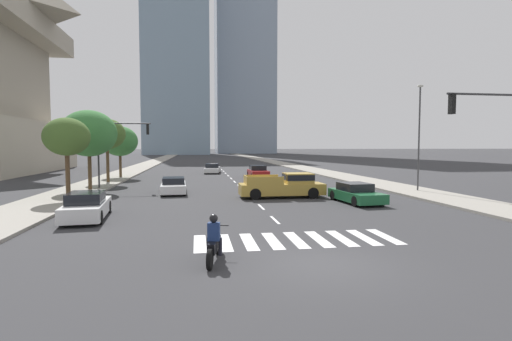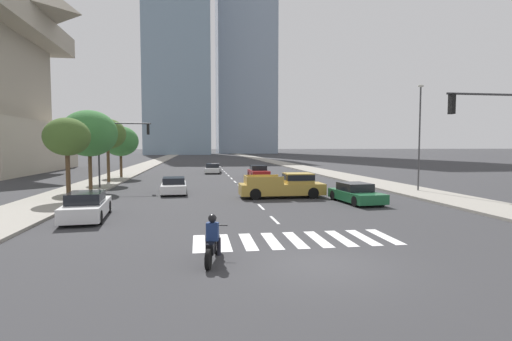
{
  "view_description": "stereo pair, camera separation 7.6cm",
  "coord_description": "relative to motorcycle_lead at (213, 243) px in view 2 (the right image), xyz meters",
  "views": [
    {
      "loc": [
        -3.69,
        -11.01,
        3.56
      ],
      "look_at": [
        0.0,
        13.09,
        2.0
      ],
      "focal_mm": 27.27,
      "sensor_mm": 36.0,
      "label": 1
    },
    {
      "loc": [
        -3.62,
        -11.02,
        3.56
      ],
      "look_at": [
        0.0,
        13.09,
        2.0
      ],
      "focal_mm": 27.27,
      "sensor_mm": 36.0,
      "label": 2
    }
  ],
  "objects": [
    {
      "name": "ground_plane",
      "position": [
        3.18,
        -0.78,
        -0.58
      ],
      "size": [
        800.0,
        800.0,
        0.0
      ],
      "primitive_type": "plane",
      "color": "#333335"
    },
    {
      "name": "sidewalk_east",
      "position": [
        15.93,
        29.22,
        -0.51
      ],
      "size": [
        4.0,
        260.0,
        0.15
      ],
      "primitive_type": "cube",
      "color": "gray",
      "rests_on": "ground"
    },
    {
      "name": "sidewalk_west",
      "position": [
        -9.57,
        29.22,
        -0.51
      ],
      "size": [
        4.0,
        260.0,
        0.15
      ],
      "primitive_type": "cube",
      "color": "gray",
      "rests_on": "ground"
    },
    {
      "name": "crosswalk_near",
      "position": [
        3.18,
        2.31,
        -0.58
      ],
      "size": [
        7.65,
        2.61,
        0.01
      ],
      "color": "silver",
      "rests_on": "ground"
    },
    {
      "name": "lane_divider_center",
      "position": [
        3.18,
        30.31,
        -0.58
      ],
      "size": [
        0.14,
        50.0,
        0.01
      ],
      "color": "silver",
      "rests_on": "ground"
    },
    {
      "name": "motorcycle_lead",
      "position": [
        0.0,
        0.0,
        0.0
      ],
      "size": [
        0.79,
        2.18,
        1.49
      ],
      "rotation": [
        0.0,
        0.0,
        1.36
      ],
      "color": "black",
      "rests_on": "ground"
    },
    {
      "name": "pickup_truck",
      "position": [
        5.53,
        14.17,
        0.23
      ],
      "size": [
        5.78,
        2.0,
        1.67
      ],
      "rotation": [
        0.0,
        0.0,
        0.0
      ],
      "color": "#B28E38",
      "rests_on": "ground"
    },
    {
      "name": "sedan_white_0",
      "position": [
        1.52,
        38.77,
        -0.0
      ],
      "size": [
        2.32,
        4.87,
        1.25
      ],
      "rotation": [
        0.0,
        0.0,
        1.47
      ],
      "color": "silver",
      "rests_on": "ground"
    },
    {
      "name": "sedan_green_1",
      "position": [
        9.32,
        11.1,
        -0.01
      ],
      "size": [
        2.26,
        4.49,
        1.23
      ],
      "rotation": [
        0.0,
        0.0,
        -1.48
      ],
      "color": "#1E6038",
      "rests_on": "ground"
    },
    {
      "name": "sedan_red_2",
      "position": [
        6.18,
        30.46,
        0.05
      ],
      "size": [
        1.96,
        4.29,
        1.39
      ],
      "rotation": [
        0.0,
        0.0,
        -1.56
      ],
      "color": "maroon",
      "rests_on": "ground"
    },
    {
      "name": "sedan_white_3",
      "position": [
        -2.23,
        17.74,
        -0.02
      ],
      "size": [
        1.99,
        4.77,
        1.21
      ],
      "rotation": [
        0.0,
        0.0,
        1.62
      ],
      "color": "silver",
      "rests_on": "ground"
    },
    {
      "name": "sedan_white_4",
      "position": [
        -5.81,
        7.92,
        0.03
      ],
      "size": [
        2.18,
        4.8,
        1.33
      ],
      "rotation": [
        0.0,
        0.0,
        1.67
      ],
      "color": "silver",
      "rests_on": "ground"
    },
    {
      "name": "traffic_signal_near",
      "position": [
        13.36,
        4.06,
        3.76
      ],
      "size": [
        4.86,
        0.28,
        6.11
      ],
      "rotation": [
        0.0,
        0.0,
        3.14
      ],
      "color": "#333335",
      "rests_on": "sidewalk_east"
    },
    {
      "name": "traffic_signal_far",
      "position": [
        -6.79,
        21.21,
        3.42
      ],
      "size": [
        4.46,
        0.28,
        5.62
      ],
      "color": "#333335",
      "rests_on": "sidewalk_west"
    },
    {
      "name": "street_lamp_east",
      "position": [
        16.23,
        15.59,
        4.18
      ],
      "size": [
        0.5,
        0.24,
        8.01
      ],
      "color": "#3F3F42",
      "rests_on": "sidewalk_east"
    },
    {
      "name": "street_tree_nearest",
      "position": [
        -8.77,
        14.82,
        3.53
      ],
      "size": [
        2.88,
        2.88,
        5.21
      ],
      "color": "#4C3823",
      "rests_on": "sidewalk_west"
    },
    {
      "name": "street_tree_second",
      "position": [
        -8.77,
        20.07,
        3.92
      ],
      "size": [
        4.22,
        4.22,
        6.16
      ],
      "color": "#4C3823",
      "rests_on": "sidewalk_west"
    },
    {
      "name": "street_tree_third",
      "position": [
        -8.77,
        26.32,
        4.05
      ],
      "size": [
        3.33,
        3.33,
        5.92
      ],
      "color": "#4C3823",
      "rests_on": "sidewalk_west"
    },
    {
      "name": "street_tree_fourth",
      "position": [
        -8.77,
        32.41,
        3.46
      ],
      "size": [
        3.81,
        3.81,
        5.52
      ],
      "color": "#4C3823",
      "rests_on": "sidewalk_west"
    },
    {
      "name": "office_tower_left_skyline",
      "position": [
        -8.18,
        150.72,
        45.29
      ],
      "size": [
        25.92,
        21.46,
        92.79
      ],
      "color": "#7A93A8",
      "rests_on": "ground"
    },
    {
      "name": "office_tower_center_skyline",
      "position": [
        22.12,
        174.29,
        65.94
      ],
      "size": [
        26.67,
        28.11,
        134.12
      ],
      "color": "#8C9EB2",
      "rests_on": "ground"
    }
  ]
}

